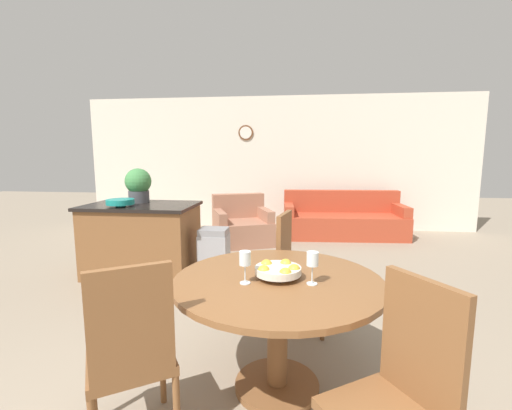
# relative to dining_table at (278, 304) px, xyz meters

# --- Properties ---
(wall_back) EXTENTS (8.00, 0.09, 2.70)m
(wall_back) POSITION_rel_dining_table_xyz_m (-0.36, 5.09, 0.77)
(wall_back) COLOR silver
(wall_back) RESTS_ON ground_plane
(dining_table) EXTENTS (1.31, 1.31, 0.75)m
(dining_table) POSITION_rel_dining_table_xyz_m (0.00, 0.00, 0.00)
(dining_table) COLOR brown
(dining_table) RESTS_ON ground_plane
(dining_chair_near_left) EXTENTS (0.58, 0.58, 1.01)m
(dining_chair_near_left) POSITION_rel_dining_table_xyz_m (-0.70, -0.55, -0.03)
(dining_chair_near_left) COLOR brown
(dining_chair_near_left) RESTS_ON ground_plane
(dining_chair_near_right) EXTENTS (0.58, 0.58, 1.01)m
(dining_chair_near_right) POSITION_rel_dining_table_xyz_m (0.55, -0.70, -0.03)
(dining_chair_near_right) COLOR brown
(dining_chair_near_right) RESTS_ON ground_plane
(dining_chair_far_side) EXTENTS (0.50, 0.50, 1.01)m
(dining_chair_far_side) POSITION_rel_dining_table_xyz_m (0.11, 0.88, -0.03)
(dining_chair_far_side) COLOR brown
(dining_chair_far_side) RESTS_ON ground_plane
(fruit_bowl) EXTENTS (0.29, 0.29, 0.10)m
(fruit_bowl) POSITION_rel_dining_table_xyz_m (0.00, -0.00, 0.22)
(fruit_bowl) COLOR silver
(fruit_bowl) RESTS_ON dining_table
(wine_glass_left) EXTENTS (0.07, 0.07, 0.20)m
(wine_glass_left) POSITION_rel_dining_table_xyz_m (-0.19, -0.11, 0.31)
(wine_glass_left) COLOR silver
(wine_glass_left) RESTS_ON dining_table
(wine_glass_right) EXTENTS (0.07, 0.07, 0.20)m
(wine_glass_right) POSITION_rel_dining_table_xyz_m (0.21, -0.07, 0.31)
(wine_glass_right) COLOR silver
(wine_glass_right) RESTS_ON dining_table
(kitchen_island) EXTENTS (1.35, 0.86, 0.90)m
(kitchen_island) POSITION_rel_dining_table_xyz_m (-1.84, 1.98, -0.12)
(kitchen_island) COLOR brown
(kitchen_island) RESTS_ON ground_plane
(teal_bowl) EXTENTS (0.33, 0.33, 0.09)m
(teal_bowl) POSITION_rel_dining_table_xyz_m (-1.99, 1.78, 0.38)
(teal_bowl) COLOR teal
(teal_bowl) RESTS_ON kitchen_island
(potted_plant) EXTENTS (0.33, 0.33, 0.44)m
(potted_plant) POSITION_rel_dining_table_xyz_m (-1.94, 2.15, 0.56)
(potted_plant) COLOR #4C4C51
(potted_plant) RESTS_ON kitchen_island
(trash_bin) EXTENTS (0.35, 0.30, 0.63)m
(trash_bin) POSITION_rel_dining_table_xyz_m (-0.89, 1.93, -0.27)
(trash_bin) COLOR #9E9EA3
(trash_bin) RESTS_ON ground_plane
(couch) EXTENTS (2.25, 1.02, 0.84)m
(couch) POSITION_rel_dining_table_xyz_m (0.97, 4.41, -0.29)
(couch) COLOR #B24228
(couch) RESTS_ON ground_plane
(armchair) EXTENTS (1.18, 1.16, 0.83)m
(armchair) POSITION_rel_dining_table_xyz_m (-0.84, 3.69, -0.29)
(armchair) COLOR #A87056
(armchair) RESTS_ON ground_plane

